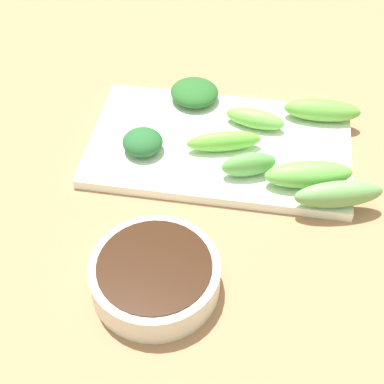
% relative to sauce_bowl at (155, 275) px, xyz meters
% --- Properties ---
extents(tabletop, '(2.10, 2.10, 0.02)m').
position_rel_sauce_bowl_xyz_m(tabletop, '(0.11, -0.04, -0.03)').
color(tabletop, '#A37551').
rests_on(tabletop, ground).
extents(sauce_bowl, '(0.12, 0.12, 0.03)m').
position_rel_sauce_bowl_xyz_m(sauce_bowl, '(0.00, 0.00, 0.00)').
color(sauce_bowl, silver).
rests_on(sauce_bowl, tabletop).
extents(serving_plate, '(0.18, 0.30, 0.01)m').
position_rel_sauce_bowl_xyz_m(serving_plate, '(0.20, -0.04, -0.01)').
color(serving_plate, white).
rests_on(serving_plate, tabletop).
extents(broccoli_leafy_0, '(0.05, 0.05, 0.02)m').
position_rel_sauce_bowl_xyz_m(broccoli_leafy_0, '(0.17, 0.05, 0.01)').
color(broccoli_leafy_0, '#245C2C').
rests_on(broccoli_leafy_0, serving_plate).
extents(broccoli_stalk_1, '(0.04, 0.06, 0.03)m').
position_rel_sauce_bowl_xyz_m(broccoli_stalk_1, '(0.15, -0.07, 0.01)').
color(broccoli_stalk_1, '#5CA94C').
rests_on(broccoli_stalk_1, serving_plate).
extents(broccoli_leafy_2, '(0.06, 0.07, 0.02)m').
position_rel_sauce_bowl_xyz_m(broccoli_leafy_2, '(0.28, 0.01, 0.00)').
color(broccoli_leafy_2, '#255C24').
rests_on(broccoli_leafy_2, serving_plate).
extents(broccoli_stalk_3, '(0.05, 0.10, 0.03)m').
position_rel_sauce_bowl_xyz_m(broccoli_stalk_3, '(0.12, -0.17, 0.01)').
color(broccoli_stalk_3, '#6EA55B').
rests_on(broccoli_stalk_3, serving_plate).
extents(broccoli_stalk_4, '(0.04, 0.09, 0.02)m').
position_rel_sauce_bowl_xyz_m(broccoli_stalk_4, '(0.19, -0.04, 0.01)').
color(broccoli_stalk_4, '#6AB93E').
rests_on(broccoli_stalk_4, serving_plate).
extents(broccoli_stalk_5, '(0.03, 0.09, 0.03)m').
position_rel_sauce_bowl_xyz_m(broccoli_stalk_5, '(0.26, -0.15, 0.01)').
color(broccoli_stalk_5, '#65AB3F').
rests_on(broccoli_stalk_5, serving_plate).
extents(broccoli_stalk_6, '(0.04, 0.07, 0.02)m').
position_rel_sauce_bowl_xyz_m(broccoli_stalk_6, '(0.24, -0.07, 0.00)').
color(broccoli_stalk_6, '#6EB148').
rests_on(broccoli_stalk_6, serving_plate).
extents(broccoli_stalk_7, '(0.05, 0.10, 0.03)m').
position_rel_sauce_bowl_xyz_m(broccoli_stalk_7, '(0.15, -0.14, 0.01)').
color(broccoli_stalk_7, '#67B348').
rests_on(broccoli_stalk_7, serving_plate).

